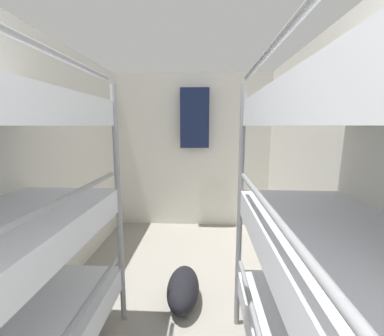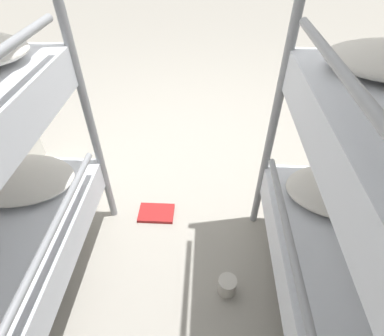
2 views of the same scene
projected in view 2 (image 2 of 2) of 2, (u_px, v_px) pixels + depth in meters
ground_plane at (188, 162)px, 2.49m from camera, size 20.00×20.00×0.00m
tin_can at (227, 285)px, 1.63m from camera, size 0.10×0.10×0.11m
floor_book at (156, 213)px, 2.06m from camera, size 0.24×0.16×0.02m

